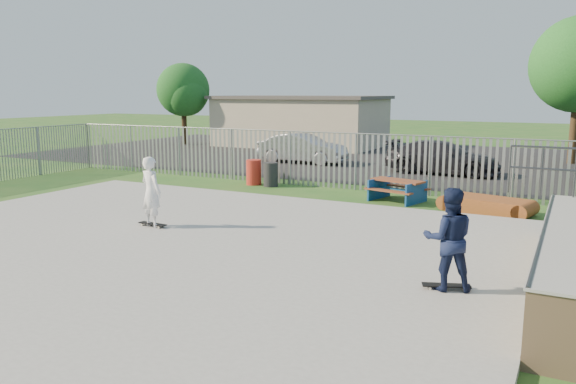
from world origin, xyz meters
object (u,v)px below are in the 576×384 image
at_px(car_dark, 442,157).
at_px(trash_bin_grey, 271,174).
at_px(funbox, 487,205).
at_px(picnic_table, 397,190).
at_px(trash_bin_red, 254,172).
at_px(car_silver, 303,148).
at_px(skater_navy, 449,239).
at_px(skater_white, 151,192).
at_px(tree_left, 183,90).

bearing_deg(car_dark, trash_bin_grey, 143.91).
distance_m(funbox, trash_bin_grey, 7.84).
xyz_separation_m(picnic_table, trash_bin_red, (-5.72, 0.71, 0.11)).
distance_m(picnic_table, trash_bin_red, 5.77).
relative_size(picnic_table, trash_bin_red, 2.07).
relative_size(car_silver, car_dark, 0.91).
distance_m(picnic_table, skater_navy, 8.58).
bearing_deg(picnic_table, car_silver, 148.41).
bearing_deg(trash_bin_grey, trash_bin_red, 175.35).
bearing_deg(skater_white, tree_left, -41.11).
relative_size(trash_bin_grey, skater_navy, 0.51).
height_order(trash_bin_grey, skater_navy, skater_navy).
bearing_deg(funbox, trash_bin_red, -174.30).
distance_m(funbox, skater_navy, 7.47).
bearing_deg(picnic_table, tree_left, 160.22).
relative_size(trash_bin_grey, car_dark, 0.19).
height_order(trash_bin_red, tree_left, tree_left).
bearing_deg(tree_left, trash_bin_red, -43.89).
bearing_deg(skater_navy, car_dark, -98.31).
relative_size(car_silver, skater_navy, 2.49).
height_order(funbox, trash_bin_grey, trash_bin_grey).
relative_size(trash_bin_grey, tree_left, 0.17).
distance_m(trash_bin_red, trash_bin_grey, 0.76).
bearing_deg(skater_white, skater_navy, -176.19).
relative_size(funbox, tree_left, 0.45).
relative_size(car_silver, tree_left, 0.82).
height_order(funbox, skater_white, skater_white).
xyz_separation_m(trash_bin_red, car_dark, (5.67, 6.03, 0.24)).
distance_m(trash_bin_red, skater_white, 7.60).
height_order(picnic_table, car_silver, car_silver).
distance_m(picnic_table, car_dark, 6.75).
distance_m(picnic_table, tree_left, 22.39).
xyz_separation_m(trash_bin_grey, car_dark, (4.91, 6.09, 0.27)).
bearing_deg(picnic_table, trash_bin_grey, -172.29).
bearing_deg(car_dark, tree_left, 74.59).
xyz_separation_m(trash_bin_grey, car_silver, (-1.93, 6.68, 0.29)).
relative_size(skater_navy, skater_white, 1.00).
bearing_deg(trash_bin_red, car_dark, 46.78).
bearing_deg(car_dark, skater_white, 165.59).
xyz_separation_m(funbox, skater_white, (-7.00, -6.20, 0.80)).
distance_m(car_silver, car_dark, 6.87).
bearing_deg(car_dark, funbox, -155.84).
bearing_deg(skater_white, picnic_table, -108.95).
xyz_separation_m(funbox, car_silver, (-9.68, 7.84, 0.51)).
relative_size(trash_bin_red, skater_white, 0.54).
relative_size(trash_bin_red, car_dark, 0.20).
bearing_deg(picnic_table, skater_white, -106.98).
xyz_separation_m(skater_navy, skater_white, (-7.41, 1.22, 0.00)).
height_order(trash_bin_red, trash_bin_grey, trash_bin_red).
bearing_deg(trash_bin_grey, tree_left, 137.66).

